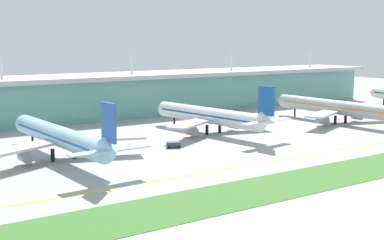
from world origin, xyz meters
TOP-DOWN VIEW (x-y plane):
  - ground_plane at (0.00, 0.00)m, footprint 600.00×600.00m
  - terminal_building at (-0.00, 103.47)m, footprint 288.00×34.00m
  - airliner_near_middle at (-57.44, 31.53)m, footprint 48.75×67.53m
  - airliner_center at (2.60, 42.05)m, footprint 48.39×61.72m
  - airliner_far_middle at (59.79, 32.51)m, footprint 48.78×69.11m
  - taxiway_stripe_west at (-71.00, -4.22)m, footprint 28.00×0.70m
  - taxiway_stripe_mid_west at (-37.00, -4.22)m, footprint 28.00×0.70m
  - taxiway_stripe_centre at (-3.00, -4.22)m, footprint 28.00×0.70m
  - taxiway_stripe_mid_east at (31.00, -4.22)m, footprint 28.00×0.70m
  - grass_verge at (0.00, -23.82)m, footprint 300.00×18.00m
  - pushback_tug at (-22.39, 27.54)m, footprint 5.01×4.11m

SIDE VIEW (x-z plane):
  - ground_plane at x=0.00m, z-range 0.00..0.00m
  - taxiway_stripe_west at x=-71.00m, z-range 0.00..0.04m
  - taxiway_stripe_mid_west at x=-37.00m, z-range 0.00..0.04m
  - taxiway_stripe_centre at x=-3.00m, z-range 0.00..0.04m
  - taxiway_stripe_mid_east at x=31.00m, z-range 0.00..0.04m
  - grass_verge at x=0.00m, z-range 0.00..0.10m
  - pushback_tug at x=-22.39m, z-range 0.18..2.03m
  - airliner_center at x=2.60m, z-range -3.00..15.90m
  - airliner_near_middle at x=-57.44m, z-range -3.00..15.90m
  - airliner_far_middle at x=59.79m, z-range -3.00..15.90m
  - terminal_building at x=0.00m, z-range -4.30..23.37m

